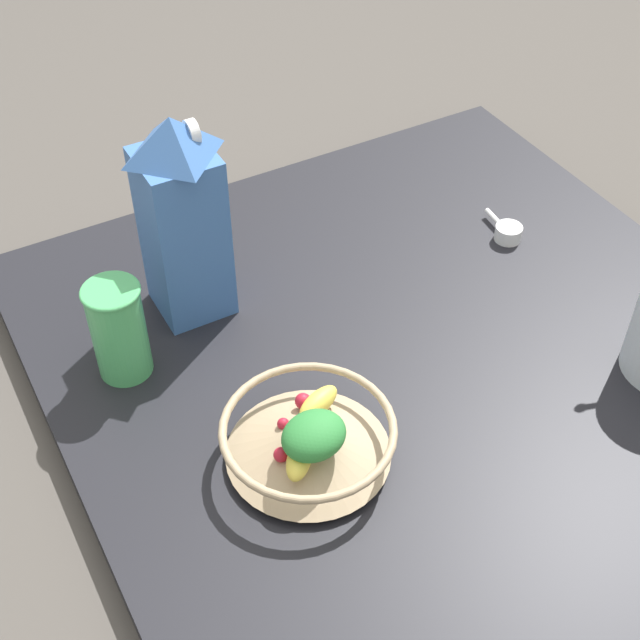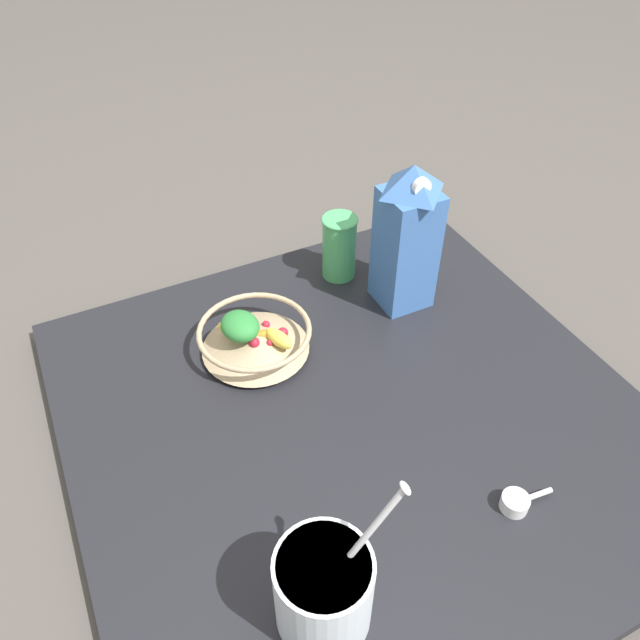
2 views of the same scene
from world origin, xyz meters
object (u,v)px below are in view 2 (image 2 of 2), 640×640
object	(u,v)px
milk_carton	(407,237)
drinking_cup	(339,246)
yogurt_tub	(324,588)
fruit_bowl	(254,337)

from	to	relation	value
milk_carton	drinking_cup	xyz separation A→B (m)	(-0.07, 0.13, -0.08)
milk_carton	yogurt_tub	world-z (taller)	milk_carton
milk_carton	drinking_cup	bearing A→B (deg)	120.53
yogurt_tub	drinking_cup	distance (m)	0.70
fruit_bowl	yogurt_tub	size ratio (longest dim) A/B	0.85
milk_carton	fruit_bowl	bearing A→B (deg)	-177.84
fruit_bowl	drinking_cup	world-z (taller)	drinking_cup
milk_carton	yogurt_tub	bearing A→B (deg)	-130.25
milk_carton	yogurt_tub	xyz separation A→B (m)	(-0.41, -0.49, -0.07)
drinking_cup	milk_carton	bearing A→B (deg)	-59.47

